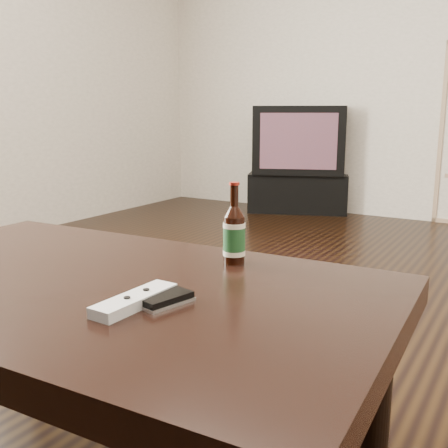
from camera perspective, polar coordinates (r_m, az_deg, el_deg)
The scene contains 8 objects.
floor at distance 1.93m, azimuth 4.13°, elevation -15.42°, with size 5.00×6.00×0.01m, color black.
wall_back at distance 4.63m, azimuth 22.40°, elevation 16.96°, with size 5.00×0.02×2.70m, color beige.
tv_stand at distance 4.83m, azimuth 8.03°, elevation 3.48°, with size 0.87×0.44×0.35m, color black.
tv at distance 4.79m, azimuth 8.19°, elevation 9.05°, with size 0.91×0.74×0.59m.
coffee_table at distance 1.27m, azimuth -13.67°, elevation -8.71°, with size 1.38×0.84×0.51m.
beer_bottle at distance 1.32m, azimuth 1.11°, elevation -1.19°, with size 0.06×0.06×0.21m.
phone at distance 1.07m, azimuth -6.37°, elevation -8.18°, with size 0.08×0.12×0.02m.
remote at distance 1.06m, azimuth -9.66°, elevation -8.19°, with size 0.06×0.20×0.03m.
Camera 1 is at (0.76, -1.53, 0.88)m, focal length 42.00 mm.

